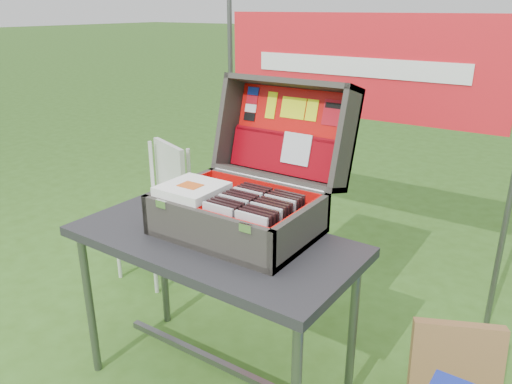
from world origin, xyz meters
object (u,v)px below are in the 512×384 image
Objects in this scene: chair at (152,215)px; cardboard_box at (455,367)px; table at (215,315)px; suitcase at (245,163)px.

cardboard_box is at bearing 18.43° from chair.
table is 0.67m from suitcase.
table is 1.44× the size of chair.
table is at bearing -9.53° from chair.
table is 1.10m from chair.
table reaches higher than cardboard_box.
chair is (-1.00, 0.42, -0.61)m from suitcase.
chair is at bearing 157.12° from suitcase.
chair is at bearing 149.93° from table.
suitcase is 1.22m from cardboard_box.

